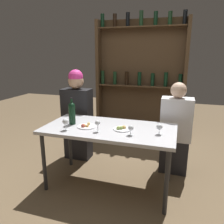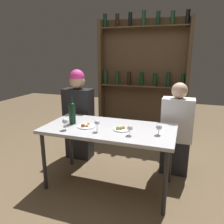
{
  "view_description": "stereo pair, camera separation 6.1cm",
  "coord_description": "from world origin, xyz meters",
  "px_view_note": "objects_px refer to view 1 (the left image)",
  "views": [
    {
      "loc": [
        0.72,
        -2.2,
        1.53
      ],
      "look_at": [
        0.0,
        0.11,
        0.88
      ],
      "focal_mm": 35.0,
      "sensor_mm": 36.0,
      "label": 1
    },
    {
      "loc": [
        0.78,
        -2.18,
        1.53
      ],
      "look_at": [
        0.0,
        0.11,
        0.88
      ],
      "focal_mm": 35.0,
      "sensor_mm": 36.0,
      "label": 2
    }
  ],
  "objects_px": {
    "wine_glass_1": "(159,127)",
    "seated_person_right": "(175,131)",
    "wine_glass_2": "(98,123)",
    "food_plate_0": "(122,129)",
    "wine_glass_3": "(131,128)",
    "wine_bottle": "(72,112)",
    "wine_glass_0": "(66,122)",
    "seated_person_left": "(77,116)",
    "food_plate_1": "(86,126)"
  },
  "relations": [
    {
      "from": "wine_glass_1",
      "to": "seated_person_right",
      "type": "height_order",
      "value": "seated_person_right"
    },
    {
      "from": "wine_glass_2",
      "to": "seated_person_right",
      "type": "relative_size",
      "value": 0.11
    },
    {
      "from": "food_plate_0",
      "to": "wine_glass_3",
      "type": "bearing_deg",
      "value": -46.99
    },
    {
      "from": "wine_bottle",
      "to": "wine_glass_0",
      "type": "xyz_separation_m",
      "value": [
        0.03,
        -0.21,
        -0.05
      ]
    },
    {
      "from": "wine_bottle",
      "to": "wine_glass_1",
      "type": "xyz_separation_m",
      "value": [
        1.0,
        -0.04,
        -0.07
      ]
    },
    {
      "from": "wine_glass_0",
      "to": "wine_glass_2",
      "type": "distance_m",
      "value": 0.35
    },
    {
      "from": "wine_glass_3",
      "to": "seated_person_left",
      "type": "xyz_separation_m",
      "value": [
        -0.96,
        0.73,
        -0.15
      ]
    },
    {
      "from": "wine_glass_0",
      "to": "seated_person_right",
      "type": "xyz_separation_m",
      "value": [
        1.13,
        0.79,
        -0.26
      ]
    },
    {
      "from": "food_plate_1",
      "to": "seated_person_left",
      "type": "relative_size",
      "value": 0.16
    },
    {
      "from": "wine_glass_0",
      "to": "wine_glass_3",
      "type": "bearing_deg",
      "value": 4.85
    },
    {
      "from": "seated_person_right",
      "to": "wine_glass_1",
      "type": "bearing_deg",
      "value": -104.05
    },
    {
      "from": "wine_bottle",
      "to": "seated_person_left",
      "type": "relative_size",
      "value": 0.24
    },
    {
      "from": "seated_person_left",
      "to": "seated_person_right",
      "type": "relative_size",
      "value": 1.11
    },
    {
      "from": "wine_glass_0",
      "to": "seated_person_right",
      "type": "distance_m",
      "value": 1.4
    },
    {
      "from": "wine_bottle",
      "to": "food_plate_0",
      "type": "height_order",
      "value": "wine_bottle"
    },
    {
      "from": "wine_glass_3",
      "to": "food_plate_1",
      "type": "relative_size",
      "value": 0.51
    },
    {
      "from": "seated_person_right",
      "to": "wine_bottle",
      "type": "bearing_deg",
      "value": -153.49
    },
    {
      "from": "food_plate_0",
      "to": "seated_person_right",
      "type": "distance_m",
      "value": 0.83
    },
    {
      "from": "wine_bottle",
      "to": "wine_glass_1",
      "type": "distance_m",
      "value": 1.01
    },
    {
      "from": "wine_glass_0",
      "to": "seated_person_left",
      "type": "relative_size",
      "value": 0.1
    },
    {
      "from": "wine_glass_2",
      "to": "food_plate_0",
      "type": "bearing_deg",
      "value": 30.95
    },
    {
      "from": "wine_glass_3",
      "to": "seated_person_left",
      "type": "bearing_deg",
      "value": 142.63
    },
    {
      "from": "wine_bottle",
      "to": "wine_glass_2",
      "type": "bearing_deg",
      "value": -22.43
    },
    {
      "from": "wine_glass_2",
      "to": "wine_bottle",
      "type": "bearing_deg",
      "value": 157.57
    },
    {
      "from": "wine_bottle",
      "to": "wine_glass_3",
      "type": "bearing_deg",
      "value": -11.75
    },
    {
      "from": "wine_glass_3",
      "to": "seated_person_right",
      "type": "xyz_separation_m",
      "value": [
        0.43,
        0.73,
        -0.24
      ]
    },
    {
      "from": "wine_glass_1",
      "to": "wine_glass_3",
      "type": "height_order",
      "value": "wine_glass_1"
    },
    {
      "from": "food_plate_0",
      "to": "food_plate_1",
      "type": "relative_size",
      "value": 0.96
    },
    {
      "from": "wine_bottle",
      "to": "wine_glass_3",
      "type": "height_order",
      "value": "wine_bottle"
    },
    {
      "from": "wine_glass_3",
      "to": "seated_person_right",
      "type": "height_order",
      "value": "seated_person_right"
    },
    {
      "from": "wine_bottle",
      "to": "food_plate_1",
      "type": "bearing_deg",
      "value": -15.26
    },
    {
      "from": "wine_glass_1",
      "to": "food_plate_0",
      "type": "relative_size",
      "value": 0.56
    },
    {
      "from": "wine_glass_3",
      "to": "seated_person_left",
      "type": "height_order",
      "value": "seated_person_left"
    },
    {
      "from": "wine_glass_3",
      "to": "food_plate_1",
      "type": "xyz_separation_m",
      "value": [
        -0.53,
        0.1,
        -0.06
      ]
    },
    {
      "from": "seated_person_left",
      "to": "seated_person_right",
      "type": "bearing_deg",
      "value": -0.0
    },
    {
      "from": "wine_glass_2",
      "to": "food_plate_1",
      "type": "distance_m",
      "value": 0.22
    },
    {
      "from": "food_plate_0",
      "to": "seated_person_left",
      "type": "distance_m",
      "value": 1.03
    },
    {
      "from": "wine_glass_2",
      "to": "wine_glass_0",
      "type": "bearing_deg",
      "value": -170.79
    },
    {
      "from": "wine_glass_2",
      "to": "food_plate_0",
      "type": "distance_m",
      "value": 0.28
    },
    {
      "from": "seated_person_left",
      "to": "wine_glass_1",
      "type": "bearing_deg",
      "value": -26.85
    },
    {
      "from": "wine_glass_1",
      "to": "seated_person_left",
      "type": "xyz_separation_m",
      "value": [
        -1.23,
        0.62,
        -0.16
      ]
    },
    {
      "from": "wine_glass_0",
      "to": "seated_person_left",
      "type": "xyz_separation_m",
      "value": [
        -0.26,
        0.79,
        -0.17
      ]
    },
    {
      "from": "seated_person_left",
      "to": "food_plate_1",
      "type": "bearing_deg",
      "value": -56.18
    },
    {
      "from": "food_plate_0",
      "to": "food_plate_1",
      "type": "xyz_separation_m",
      "value": [
        -0.41,
        -0.04,
        -0.0
      ]
    },
    {
      "from": "wine_glass_2",
      "to": "seated_person_left",
      "type": "xyz_separation_m",
      "value": [
        -0.6,
        0.73,
        -0.17
      ]
    },
    {
      "from": "wine_glass_0",
      "to": "wine_glass_1",
      "type": "bearing_deg",
      "value": 9.84
    },
    {
      "from": "wine_bottle",
      "to": "seated_person_left",
      "type": "distance_m",
      "value": 0.66
    },
    {
      "from": "wine_glass_1",
      "to": "food_plate_0",
      "type": "xyz_separation_m",
      "value": [
        -0.4,
        0.03,
        -0.06
      ]
    },
    {
      "from": "wine_glass_3",
      "to": "food_plate_0",
      "type": "relative_size",
      "value": 0.53
    },
    {
      "from": "wine_glass_3",
      "to": "food_plate_1",
      "type": "distance_m",
      "value": 0.54
    }
  ]
}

